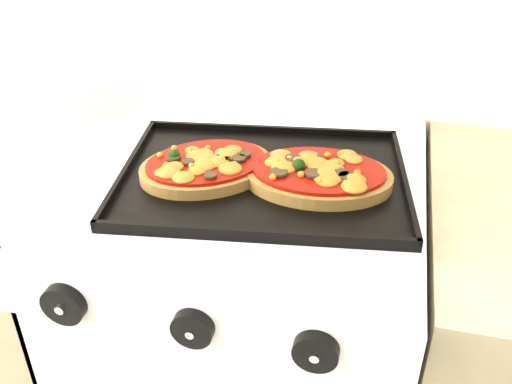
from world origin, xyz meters
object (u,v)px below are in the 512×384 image
(stove, at_px, (250,352))
(baking_tray, at_px, (263,176))
(pizza_left, at_px, (206,165))
(pizza_right, at_px, (318,174))

(stove, bearing_deg, baking_tray, -46.58)
(baking_tray, relative_size, pizza_left, 2.10)
(pizza_right, bearing_deg, stove, 164.70)
(stove, relative_size, baking_tray, 1.95)
(baking_tray, xyz_separation_m, pizza_left, (-0.10, -0.01, 0.01))
(baking_tray, bearing_deg, pizza_left, 179.18)
(baking_tray, height_order, pizza_left, pizza_left)
(stove, distance_m, pizza_left, 0.49)
(pizza_right, bearing_deg, pizza_left, -175.63)
(stove, xyz_separation_m, pizza_left, (-0.06, -0.05, 0.48))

